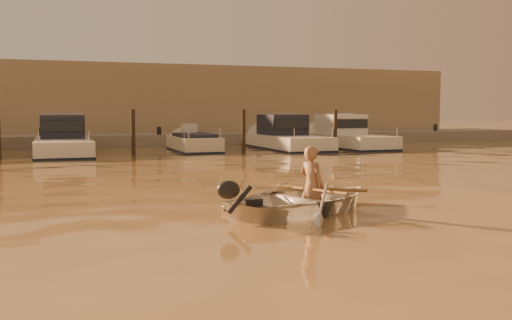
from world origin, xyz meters
name	(u,v)px	position (x,y,z in m)	size (l,w,h in m)	color
ground_plane	(233,205)	(0.00, 0.00, 0.00)	(160.00, 160.00, 0.00)	brown
dinghy	(308,199)	(1.16, -1.13, 0.24)	(2.47, 3.47, 0.72)	silver
person	(312,186)	(1.25, -1.09, 0.48)	(0.57, 0.37, 1.56)	#99694C
outboard_motor	(252,206)	(-0.21, -1.74, 0.28)	(0.90, 0.40, 0.70)	black
oar_port	(317,188)	(1.39, -1.02, 0.42)	(0.06, 0.06, 2.10)	brown
oar_starboard	(310,189)	(1.21, -1.11, 0.42)	(0.06, 0.06, 2.10)	brown
moored_boat_2	(63,140)	(-3.04, 16.00, 0.62)	(2.34, 7.82, 1.75)	white
moored_boat_3	(193,146)	(2.96, 16.00, 0.22)	(1.81, 5.33, 0.95)	beige
moored_boat_4	(287,137)	(7.87, 16.00, 0.62)	(2.43, 7.43, 1.75)	white
moored_boat_5	(346,136)	(11.31, 16.00, 0.62)	(2.33, 7.78, 1.75)	white
piling_2	(133,135)	(-0.20, 13.80, 0.90)	(0.18, 0.18, 2.20)	#2D2319
piling_3	(244,134)	(4.80, 13.80, 0.90)	(0.18, 0.18, 2.20)	#2D2319
piling_4	(335,132)	(9.50, 13.80, 0.90)	(0.18, 0.18, 2.20)	#2D2319
fender_c	(88,157)	(-2.14, 12.69, 0.10)	(0.30, 0.30, 0.30)	white
fender_d	(204,151)	(3.04, 14.15, 0.10)	(0.30, 0.30, 0.30)	orange
fender_e	(288,150)	(6.84, 13.46, 0.10)	(0.30, 0.30, 0.30)	white
quay	(119,143)	(0.00, 21.50, 0.15)	(52.00, 4.00, 1.00)	gray
waterfront_building	(109,104)	(0.00, 27.00, 2.40)	(46.00, 7.00, 4.80)	#9E8466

